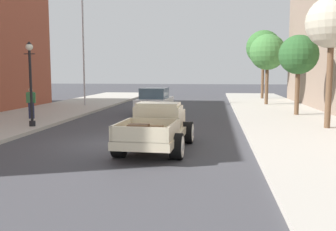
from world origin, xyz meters
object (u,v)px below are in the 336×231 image
street_lamp_near (30,77)px  street_tree_second (299,55)px  street_tree_farthest (263,48)px  hotrod_truck_cream (158,127)px  street_tree_third (268,52)px  car_background_white (155,102)px  flagpole (86,29)px  street_tree_nearest (332,24)px  pedestrian_sidewalk_left (31,101)px

street_lamp_near → street_tree_second: bearing=26.1°
street_tree_farthest → hotrod_truck_cream: bearing=-104.9°
street_tree_third → hotrod_truck_cream: bearing=-108.8°
street_lamp_near → street_tree_farthest: street_tree_farthest is taller
car_background_white → flagpole: size_ratio=0.48×
flagpole → street_tree_nearest: bearing=-35.1°
hotrod_truck_cream → pedestrian_sidewalk_left: (-7.79, 6.33, 0.33)m
street_tree_second → street_tree_farthest: size_ratio=0.72×
pedestrian_sidewalk_left → hotrod_truck_cream: bearing=-39.1°
car_background_white → flagpole: (-5.81, 4.30, 5.00)m
car_background_white → street_tree_farthest: bearing=58.6°
hotrod_truck_cream → flagpole: flagpole is taller
flagpole → street_tree_third: (13.48, 2.36, -1.65)m
hotrod_truck_cream → pedestrian_sidewalk_left: 10.04m
street_lamp_near → street_tree_second: street_tree_second is taller
hotrod_truck_cream → street_tree_second: (6.67, 10.01, 2.83)m
street_lamp_near → flagpole: (-1.20, 11.28, 3.39)m
pedestrian_sidewalk_left → street_lamp_near: 3.32m
hotrod_truck_cream → street_tree_third: (5.88, 17.25, 3.36)m
car_background_white → street_tree_nearest: (8.70, -5.90, 3.94)m
hotrod_truck_cream → street_tree_second: 12.36m
hotrod_truck_cream → street_tree_third: bearing=71.2°
hotrod_truck_cream → car_background_white: car_background_white is taller
street_tree_nearest → street_tree_second: (-0.24, 5.33, -1.12)m
hotrod_truck_cream → flagpole: 17.45m
street_tree_nearest → flagpole: bearing=144.9°
flagpole → street_lamp_near: bearing=-83.9°
street_lamp_near → street_tree_third: bearing=48.0°
hotrod_truck_cream → street_lamp_near: street_lamp_near is taller
car_background_white → street_tree_second: size_ratio=0.95×
car_background_white → street_tree_nearest: 11.23m
hotrod_truck_cream → street_lamp_near: size_ratio=1.30×
hotrod_truck_cream → car_background_white: 10.74m
street_tree_third → street_tree_farthest: size_ratio=0.84×
pedestrian_sidewalk_left → street_tree_second: size_ratio=0.36×
street_tree_second → pedestrian_sidewalk_left: bearing=-165.7°
street_lamp_near → flagpole: bearing=96.1°
hotrod_truck_cream → street_tree_nearest: size_ratio=0.87×
street_lamp_near → street_tree_nearest: 13.55m
flagpole → street_tree_second: bearing=-18.9°
street_lamp_near → street_tree_second: size_ratio=0.84×
street_tree_third → street_tree_farthest: bearing=85.8°
street_tree_third → car_background_white: bearing=-139.0°
pedestrian_sidewalk_left → flagpole: 9.76m
flagpole → street_tree_farthest: bearing=33.0°
street_tree_nearest → street_tree_third: street_tree_nearest is taller
car_background_white → street_tree_second: bearing=-3.9°
street_lamp_near → street_tree_farthest: bearing=57.9°
flagpole → street_tree_farthest: flagpole is taller
street_tree_second → street_tree_farthest: (-0.30, 13.94, 1.29)m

